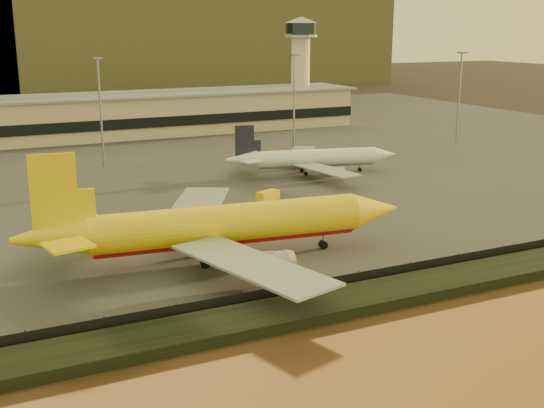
% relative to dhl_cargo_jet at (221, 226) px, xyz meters
% --- Properties ---
extents(ground, '(900.00, 900.00, 0.00)m').
position_rel_dhl_cargo_jet_xyz_m(ground, '(9.58, -4.83, -5.19)').
color(ground, black).
rests_on(ground, ground).
extents(embankment, '(320.00, 7.00, 1.40)m').
position_rel_dhl_cargo_jet_xyz_m(embankment, '(9.58, -21.83, -4.49)').
color(embankment, black).
rests_on(embankment, ground).
extents(tarmac, '(320.00, 220.00, 0.20)m').
position_rel_dhl_cargo_jet_xyz_m(tarmac, '(9.58, 90.17, -5.09)').
color(tarmac, '#2D2D2D').
rests_on(tarmac, ground).
extents(perimeter_fence, '(300.00, 0.05, 2.20)m').
position_rel_dhl_cargo_jet_xyz_m(perimeter_fence, '(9.58, -17.83, -3.89)').
color(perimeter_fence, black).
rests_on(perimeter_fence, tarmac).
extents(terminal_building, '(202.00, 25.00, 12.60)m').
position_rel_dhl_cargo_jet_xyz_m(terminal_building, '(-4.95, 120.72, 1.06)').
color(terminal_building, tan).
rests_on(terminal_building, tarmac).
extents(control_tower, '(11.20, 11.20, 35.50)m').
position_rel_dhl_cargo_jet_xyz_m(control_tower, '(79.58, 126.17, 16.47)').
color(control_tower, tan).
rests_on(control_tower, tarmac).
extents(apron_light_masts, '(152.20, 12.20, 25.40)m').
position_rel_dhl_cargo_jet_xyz_m(apron_light_masts, '(24.58, 70.17, 10.51)').
color(apron_light_masts, slate).
rests_on(apron_light_masts, tarmac).
extents(dhl_cargo_jet, '(55.96, 54.45, 16.71)m').
position_rel_dhl_cargo_jet_xyz_m(dhl_cargo_jet, '(0.00, 0.00, 0.00)').
color(dhl_cargo_jet, '#E2BD0B').
rests_on(dhl_cargo_jet, tarmac).
extents(white_narrowbody_jet, '(39.50, 37.89, 11.44)m').
position_rel_dhl_cargo_jet_xyz_m(white_narrowbody_jet, '(40.49, 46.22, -1.57)').
color(white_narrowbody_jet, silver).
rests_on(white_narrowbody_jet, tarmac).
extents(gse_vehicle_yellow, '(4.99, 3.56, 2.05)m').
position_rel_dhl_cargo_jet_xyz_m(gse_vehicle_yellow, '(20.33, 27.44, -3.96)').
color(gse_vehicle_yellow, '#E2BD0B').
rests_on(gse_vehicle_yellow, tarmac).
extents(gse_vehicle_white, '(3.66, 2.17, 1.54)m').
position_rel_dhl_cargo_jet_xyz_m(gse_vehicle_white, '(-13.73, 26.31, -4.22)').
color(gse_vehicle_white, silver).
rests_on(gse_vehicle_white, tarmac).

